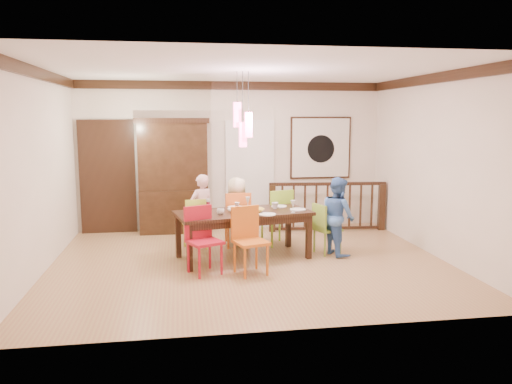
{
  "coord_description": "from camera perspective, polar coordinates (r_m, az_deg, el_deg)",
  "views": [
    {
      "loc": [
        -1.04,
        -7.34,
        2.21
      ],
      "look_at": [
        0.16,
        0.42,
        1.03
      ],
      "focal_mm": 35.0,
      "sensor_mm": 36.0,
      "label": 1
    }
  ],
  "objects": [
    {
      "name": "crown_molding",
      "position": [
        7.44,
        -0.73,
        13.22
      ],
      "size": [
        6.0,
        5.0,
        0.16
      ],
      "primitive_type": null,
      "color": "black",
      "rests_on": "wall_back"
    },
    {
      "name": "pendant_cluster",
      "position": [
        7.69,
        -1.52,
        7.74
      ],
      "size": [
        0.27,
        0.21,
        1.14
      ],
      "color": "#E64579",
      "rests_on": "ceiling"
    },
    {
      "name": "chair_far_mid",
      "position": [
        8.59,
        -2.19,
        -2.64
      ],
      "size": [
        0.44,
        0.44,
        0.96
      ],
      "rotation": [
        0.0,
        0.0,
        3.16
      ],
      "color": "orange",
      "rests_on": "floor"
    },
    {
      "name": "napkin",
      "position": [
        7.53,
        -1.48,
        -2.61
      ],
      "size": [
        0.18,
        0.14,
        0.01
      ],
      "primitive_type": "cube",
      "color": "#D83359",
      "rests_on": "dining_table"
    },
    {
      "name": "wall_back",
      "position": [
        9.93,
        -2.75,
        4.12
      ],
      "size": [
        6.0,
        0.0,
        6.0
      ],
      "primitive_type": "plane",
      "rotation": [
        1.57,
        0.0,
        0.0
      ],
      "color": "beige",
      "rests_on": "floor"
    },
    {
      "name": "small_bowl",
      "position": [
        7.77,
        -2.63,
        -2.11
      ],
      "size": [
        0.24,
        0.24,
        0.06
      ],
      "primitive_type": "imported",
      "rotation": [
        0.0,
        0.0,
        0.44
      ],
      "color": "white",
      "rests_on": "dining_table"
    },
    {
      "name": "plate_near_left",
      "position": [
        7.43,
        -6.4,
        -2.81
      ],
      "size": [
        0.26,
        0.26,
        0.01
      ],
      "primitive_type": "cylinder",
      "color": "white",
      "rests_on": "dining_table"
    },
    {
      "name": "plate_far_mid",
      "position": [
        8.16,
        -2.35,
        -1.74
      ],
      "size": [
        0.26,
        0.26,
        0.01
      ],
      "primitive_type": "cylinder",
      "color": "white",
      "rests_on": "dining_table"
    },
    {
      "name": "cup_left",
      "position": [
        7.6,
        -4.07,
        -2.24
      ],
      "size": [
        0.14,
        0.14,
        0.09
      ],
      "primitive_type": "imported",
      "rotation": [
        0.0,
        0.0,
        -0.28
      ],
      "color": "silver",
      "rests_on": "dining_table"
    },
    {
      "name": "chair_far_left",
      "position": [
        8.53,
        -6.97,
        -3.14
      ],
      "size": [
        0.45,
        0.45,
        0.87
      ],
      "rotation": [
        0.0,
        0.0,
        3.31
      ],
      "color": "gold",
      "rests_on": "floor"
    },
    {
      "name": "person_end_right",
      "position": [
        8.16,
        9.35,
        -2.73
      ],
      "size": [
        0.62,
        0.72,
        1.27
      ],
      "primitive_type": "imported",
      "rotation": [
        0.0,
        0.0,
        1.83
      ],
      "color": "#406EB5",
      "rests_on": "floor"
    },
    {
      "name": "wine_glass_a",
      "position": [
        7.89,
        -5.5,
        -1.48
      ],
      "size": [
        0.08,
        0.08,
        0.19
      ],
      "primitive_type": null,
      "color": "#590C19",
      "rests_on": "dining_table"
    },
    {
      "name": "serving_bowl",
      "position": [
        7.7,
        -0.24,
        -2.13
      ],
      "size": [
        0.38,
        0.38,
        0.07
      ],
      "primitive_type": "imported",
      "rotation": [
        0.0,
        0.0,
        0.33
      ],
      "color": "gold",
      "rests_on": "dining_table"
    },
    {
      "name": "dining_table",
      "position": [
        7.84,
        -1.48,
        -2.85
      ],
      "size": [
        2.22,
        1.35,
        0.75
      ],
      "rotation": [
        0.0,
        0.0,
        0.21
      ],
      "color": "black",
      "rests_on": "floor"
    },
    {
      "name": "panel_door",
      "position": [
        9.96,
        -16.57,
        1.47
      ],
      "size": [
        1.04,
        0.07,
        2.24
      ],
      "primitive_type": "cube",
      "color": "black",
      "rests_on": "wall_back"
    },
    {
      "name": "chair_far_right",
      "position": [
        8.71,
        2.3,
        -2.39
      ],
      "size": [
        0.56,
        0.56,
        0.98
      ],
      "rotation": [
        0.0,
        0.0,
        3.47
      ],
      "color": "#88BC2C",
      "rests_on": "floor"
    },
    {
      "name": "balustrade",
      "position": [
        9.87,
        8.15,
        -1.54
      ],
      "size": [
        2.31,
        0.27,
        0.96
      ],
      "rotation": [
        0.0,
        0.0,
        -0.08
      ],
      "color": "black",
      "rests_on": "floor"
    },
    {
      "name": "wine_glass_b",
      "position": [
        8.06,
        -0.94,
        -1.23
      ],
      "size": [
        0.08,
        0.08,
        0.19
      ],
      "primitive_type": null,
      "color": "silver",
      "rests_on": "dining_table"
    },
    {
      "name": "wall_left",
      "position": [
        7.64,
        -23.61,
        2.09
      ],
      "size": [
        0.0,
        5.0,
        5.0
      ],
      "primitive_type": "plane",
      "rotation": [
        1.57,
        0.0,
        1.57
      ],
      "color": "beige",
      "rests_on": "floor"
    },
    {
      "name": "china_hutch",
      "position": [
        9.7,
        -9.43,
        1.87
      ],
      "size": [
        1.39,
        0.46,
        2.2
      ],
      "color": "black",
      "rests_on": "floor"
    },
    {
      "name": "plate_far_right",
      "position": [
        8.24,
        2.64,
        -1.64
      ],
      "size": [
        0.26,
        0.26,
        0.01
      ],
      "primitive_type": "cylinder",
      "color": "white",
      "rests_on": "dining_table"
    },
    {
      "name": "plate_far_left",
      "position": [
        8.09,
        -6.63,
        -1.88
      ],
      "size": [
        0.26,
        0.26,
        0.01
      ],
      "primitive_type": "cylinder",
      "color": "white",
      "rests_on": "dining_table"
    },
    {
      "name": "wall_right",
      "position": [
        8.42,
        19.97,
        2.83
      ],
      "size": [
        0.0,
        5.0,
        5.0
      ],
      "primitive_type": "plane",
      "rotation": [
        1.57,
        0.0,
        -1.57
      ],
      "color": "beige",
      "rests_on": "floor"
    },
    {
      "name": "wine_glass_c",
      "position": [
        7.55,
        -2.17,
        -1.9
      ],
      "size": [
        0.08,
        0.08,
        0.19
      ],
      "primitive_type": null,
      "color": "#590C19",
      "rests_on": "dining_table"
    },
    {
      "name": "chair_end_right",
      "position": [
        8.23,
        8.18,
        -3.75
      ],
      "size": [
        0.47,
        0.47,
        0.83
      ],
      "rotation": [
        0.0,
        0.0,
        1.9
      ],
      "color": "olive",
      "rests_on": "floor"
    },
    {
      "name": "floor",
      "position": [
        7.74,
        -0.69,
        -8.07
      ],
      "size": [
        6.0,
        6.0,
        0.0
      ],
      "primitive_type": "plane",
      "color": "#A3734F",
      "rests_on": "ground"
    },
    {
      "name": "cup_right",
      "position": [
        8.05,
        2.19,
        -1.57
      ],
      "size": [
        0.11,
        0.11,
        0.1
      ],
      "primitive_type": "imported",
      "rotation": [
        0.0,
        0.0,
        0.02
      ],
      "color": "silver",
      "rests_on": "dining_table"
    },
    {
      "name": "plate_near_mid",
      "position": [
        7.55,
        1.31,
        -2.57
      ],
      "size": [
        0.26,
        0.26,
        0.01
      ],
      "primitive_type": "cylinder",
      "color": "white",
      "rests_on": "dining_table"
    },
    {
      "name": "ceiling",
      "position": [
        7.45,
        -0.73,
        13.83
      ],
      "size": [
        6.0,
        6.0,
        0.0
      ],
      "primitive_type": "plane",
      "rotation": [
        3.14,
        0.0,
        0.0
      ],
      "color": "white",
      "rests_on": "wall_back"
    },
    {
      "name": "painting",
      "position": [
        10.23,
        7.39,
        5.03
      ],
      "size": [
        1.25,
        0.06,
        1.25
      ],
      "color": "black",
      "rests_on": "wall_back"
    },
    {
      "name": "chair_near_left",
      "position": [
        7.11,
        -5.91,
        -5.04
      ],
      "size": [
        0.57,
        0.57,
        0.96
      ],
      "rotation": [
        0.0,
        0.0,
        0.43
      ],
      "color": "#AB1224",
      "rests_on": "floor"
    },
    {
      "name": "chair_near_mid",
      "position": [
        7.06,
        -0.59,
        -5.11
      ],
      "size": [
        0.54,
        0.54,
        0.95
      ],
      "rotation": [
        0.0,
        0.0,
        0.3
      ],
      "color": "#CC6419",
      "rests_on": "floor"
    },
    {
      "name": "wine_glass_d",
      "position": [
        7.75,
        4.26,
        -1.65
      ],
      "size": [
        0.08,
        0.08,
        0.19
      ],
      "primitive_type": null,
      "color": "silver",
      "rests_on": "dining_table"
    },
    {
      "name": "white_doorway",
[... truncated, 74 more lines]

